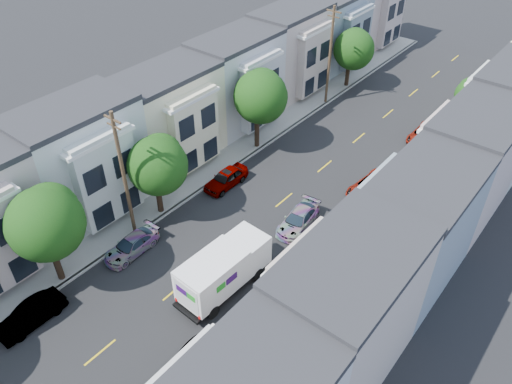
{
  "coord_description": "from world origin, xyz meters",
  "views": [
    {
      "loc": [
        17.67,
        -13.57,
        25.13
      ],
      "look_at": [
        -0.65,
        9.23,
        2.2
      ],
      "focal_mm": 35.0,
      "sensor_mm": 36.0,
      "label": 1
    }
  ],
  "objects_px": {
    "parked_right_b": "(191,363)",
    "parked_right_c": "(371,187)",
    "tree_far_r": "(469,95)",
    "parked_left_c": "(132,245)",
    "tree_c": "(157,165)",
    "utility_pole_far": "(330,56)",
    "parked_left_b": "(31,315)",
    "tree_e": "(353,49)",
    "fedex_truck": "(224,269)",
    "tree_d": "(260,97)",
    "lead_sedan": "(298,220)",
    "parked_right_d": "(424,134)",
    "utility_pole_near": "(124,177)",
    "parked_left_d": "(226,178)",
    "tree_b": "(45,223)"
  },
  "relations": [
    {
      "from": "tree_e",
      "to": "parked_right_d",
      "type": "distance_m",
      "value": 12.94
    },
    {
      "from": "lead_sedan",
      "to": "parked_left_b",
      "type": "distance_m",
      "value": 18.91
    },
    {
      "from": "tree_e",
      "to": "parked_right_b",
      "type": "distance_m",
      "value": 38.11
    },
    {
      "from": "parked_left_d",
      "to": "parked_right_b",
      "type": "height_order",
      "value": "parked_left_d"
    },
    {
      "from": "parked_right_c",
      "to": "parked_right_d",
      "type": "height_order",
      "value": "parked_right_c"
    },
    {
      "from": "utility_pole_near",
      "to": "parked_right_c",
      "type": "relative_size",
      "value": 2.08
    },
    {
      "from": "tree_b",
      "to": "tree_c",
      "type": "relative_size",
      "value": 1.11
    },
    {
      "from": "tree_d",
      "to": "fedex_truck",
      "type": "height_order",
      "value": "tree_d"
    },
    {
      "from": "parked_right_c",
      "to": "parked_right_d",
      "type": "distance_m",
      "value": 10.37
    },
    {
      "from": "parked_right_d",
      "to": "tree_b",
      "type": "bearing_deg",
      "value": -109.65
    },
    {
      "from": "parked_left_d",
      "to": "parked_right_d",
      "type": "xyz_separation_m",
      "value": [
        9.8,
        16.9,
        -0.09
      ]
    },
    {
      "from": "lead_sedan",
      "to": "tree_b",
      "type": "bearing_deg",
      "value": -129.41
    },
    {
      "from": "tree_c",
      "to": "parked_left_b",
      "type": "height_order",
      "value": "tree_c"
    },
    {
      "from": "utility_pole_far",
      "to": "parked_left_c",
      "type": "bearing_deg",
      "value": -87.08
    },
    {
      "from": "parked_left_c",
      "to": "parked_right_b",
      "type": "relative_size",
      "value": 1.05
    },
    {
      "from": "parked_right_c",
      "to": "tree_far_r",
      "type": "bearing_deg",
      "value": 87.81
    },
    {
      "from": "lead_sedan",
      "to": "parked_right_c",
      "type": "xyz_separation_m",
      "value": [
        2.24,
        6.98,
        0.01
      ]
    },
    {
      "from": "tree_e",
      "to": "tree_far_r",
      "type": "height_order",
      "value": "tree_e"
    },
    {
      "from": "tree_b",
      "to": "fedex_truck",
      "type": "bearing_deg",
      "value": 35.91
    },
    {
      "from": "tree_c",
      "to": "parked_right_b",
      "type": "relative_size",
      "value": 1.7
    },
    {
      "from": "parked_left_b",
      "to": "parked_right_c",
      "type": "relative_size",
      "value": 0.86
    },
    {
      "from": "lead_sedan",
      "to": "parked_left_b",
      "type": "xyz_separation_m",
      "value": [
        -7.56,
        -17.33,
        0.04
      ]
    },
    {
      "from": "parked_left_d",
      "to": "tree_c",
      "type": "bearing_deg",
      "value": -103.06
    },
    {
      "from": "utility_pole_far",
      "to": "parked_right_b",
      "type": "relative_size",
      "value": 2.52
    },
    {
      "from": "tree_d",
      "to": "parked_right_c",
      "type": "height_order",
      "value": "tree_d"
    },
    {
      "from": "parked_left_b",
      "to": "parked_left_d",
      "type": "relative_size",
      "value": 0.94
    },
    {
      "from": "parked_right_b",
      "to": "parked_right_c",
      "type": "bearing_deg",
      "value": 86.07
    },
    {
      "from": "tree_b",
      "to": "utility_pole_far",
      "type": "bearing_deg",
      "value": 90.0
    },
    {
      "from": "parked_left_c",
      "to": "parked_right_c",
      "type": "bearing_deg",
      "value": 57.87
    },
    {
      "from": "fedex_truck",
      "to": "lead_sedan",
      "type": "distance_m",
      "value": 8.0
    },
    {
      "from": "tree_c",
      "to": "tree_d",
      "type": "bearing_deg",
      "value": 90.0
    },
    {
      "from": "fedex_truck",
      "to": "utility_pole_near",
      "type": "bearing_deg",
      "value": -176.18
    },
    {
      "from": "lead_sedan",
      "to": "parked_left_d",
      "type": "xyz_separation_m",
      "value": [
        -7.56,
        0.45,
        0.06
      ]
    },
    {
      "from": "parked_right_b",
      "to": "parked_left_d",
      "type": "bearing_deg",
      "value": 120.96
    },
    {
      "from": "utility_pole_far",
      "to": "parked_left_c",
      "type": "height_order",
      "value": "utility_pole_far"
    },
    {
      "from": "tree_e",
      "to": "parked_left_c",
      "type": "height_order",
      "value": "tree_e"
    },
    {
      "from": "lead_sedan",
      "to": "utility_pole_far",
      "type": "bearing_deg",
      "value": 109.51
    },
    {
      "from": "tree_far_r",
      "to": "parked_right_b",
      "type": "distance_m",
      "value": 34.78
    },
    {
      "from": "tree_e",
      "to": "utility_pole_far",
      "type": "xyz_separation_m",
      "value": [
        0.0,
        -4.77,
        0.79
      ]
    },
    {
      "from": "utility_pole_near",
      "to": "utility_pole_far",
      "type": "relative_size",
      "value": 1.0
    },
    {
      "from": "utility_pole_near",
      "to": "parked_right_b",
      "type": "relative_size",
      "value": 2.52
    },
    {
      "from": "tree_b",
      "to": "parked_left_c",
      "type": "xyz_separation_m",
      "value": [
        1.4,
        4.64,
        -4.51
      ]
    },
    {
      "from": "tree_c",
      "to": "lead_sedan",
      "type": "distance_m",
      "value": 11.1
    },
    {
      "from": "utility_pole_near",
      "to": "parked_right_b",
      "type": "height_order",
      "value": "utility_pole_near"
    },
    {
      "from": "parked_left_b",
      "to": "fedex_truck",
      "type": "bearing_deg",
      "value": 52.12
    },
    {
      "from": "parked_left_c",
      "to": "parked_right_b",
      "type": "xyz_separation_m",
      "value": [
        9.8,
        -4.06,
        0.04
      ]
    },
    {
      "from": "tree_b",
      "to": "tree_far_r",
      "type": "height_order",
      "value": "tree_b"
    },
    {
      "from": "tree_far_r",
      "to": "lead_sedan",
      "type": "xyz_separation_m",
      "value": [
        -4.23,
        -20.97,
        -3.25
      ]
    },
    {
      "from": "tree_c",
      "to": "utility_pole_far",
      "type": "relative_size",
      "value": 0.68
    },
    {
      "from": "fedex_truck",
      "to": "parked_left_c",
      "type": "xyz_separation_m",
      "value": [
        -7.24,
        -1.62,
        -1.12
      ]
    }
  ]
}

